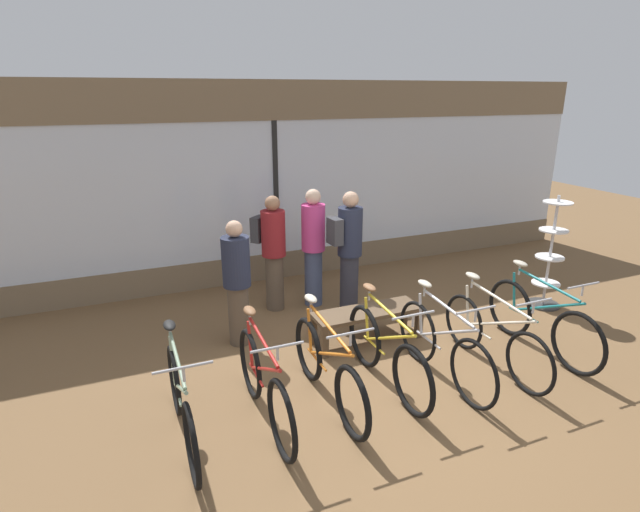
% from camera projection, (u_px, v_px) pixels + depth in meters
% --- Properties ---
extents(ground_plane, '(24.00, 24.00, 0.00)m').
position_uv_depth(ground_plane, '(374.00, 377.00, 5.56)').
color(ground_plane, brown).
extents(shop_back_wall, '(12.00, 0.08, 3.20)m').
position_uv_depth(shop_back_wall, '(275.00, 182.00, 8.02)').
color(shop_back_wall, '#7A664C').
rests_on(shop_back_wall, ground_plane).
extents(bicycle_far_left, '(0.46, 1.71, 1.03)m').
position_uv_depth(bicycle_far_left, '(181.00, 404.00, 4.43)').
color(bicycle_far_left, black).
rests_on(bicycle_far_left, ground_plane).
extents(bicycle_left, '(0.46, 1.73, 1.04)m').
position_uv_depth(bicycle_left, '(264.00, 385.00, 4.69)').
color(bicycle_left, black).
rests_on(bicycle_left, ground_plane).
extents(bicycle_center_left, '(0.46, 1.77, 1.03)m').
position_uv_depth(bicycle_center_left, '(328.00, 370.00, 4.98)').
color(bicycle_center_left, black).
rests_on(bicycle_center_left, ground_plane).
extents(bicycle_center, '(0.46, 1.73, 1.04)m').
position_uv_depth(bicycle_center, '(386.00, 353.00, 5.27)').
color(bicycle_center, black).
rests_on(bicycle_center, ground_plane).
extents(bicycle_center_right, '(0.46, 1.72, 1.04)m').
position_uv_depth(bicycle_center_right, '(443.00, 347.00, 5.38)').
color(bicycle_center_right, black).
rests_on(bicycle_center_right, ground_plane).
extents(bicycle_right, '(0.46, 1.76, 1.02)m').
position_uv_depth(bicycle_right, '(493.00, 337.00, 5.65)').
color(bicycle_right, black).
rests_on(bicycle_right, ground_plane).
extents(bicycle_far_right, '(0.46, 1.79, 1.05)m').
position_uv_depth(bicycle_far_right, '(541.00, 321.00, 5.99)').
color(bicycle_far_right, black).
rests_on(bicycle_far_right, ground_plane).
extents(accessory_rack, '(0.48, 0.48, 1.66)m').
position_uv_depth(accessory_rack, '(549.00, 262.00, 7.21)').
color(accessory_rack, '#333333').
rests_on(accessory_rack, ground_plane).
extents(display_bench, '(1.40, 0.44, 0.42)m').
position_uv_depth(display_bench, '(367.00, 316.00, 6.27)').
color(display_bench, brown).
rests_on(display_bench, ground_plane).
extents(customer_near_rack, '(0.47, 0.47, 1.73)m').
position_uv_depth(customer_near_rack, '(313.00, 245.00, 7.19)').
color(customer_near_rack, '#424C6B').
rests_on(customer_near_rack, ground_plane).
extents(customer_by_window, '(0.50, 0.37, 1.75)m').
position_uv_depth(customer_by_window, '(349.00, 249.00, 6.93)').
color(customer_by_window, '#2D2D38').
rests_on(customer_by_window, ground_plane).
extents(customer_mid_floor, '(0.53, 0.55, 1.67)m').
position_uv_depth(customer_mid_floor, '(273.00, 249.00, 7.05)').
color(customer_mid_floor, brown).
rests_on(customer_mid_floor, ground_plane).
extents(customer_near_bench, '(0.42, 0.42, 1.59)m').
position_uv_depth(customer_near_bench, '(237.00, 281.00, 6.06)').
color(customer_near_bench, brown).
rests_on(customer_near_bench, ground_plane).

